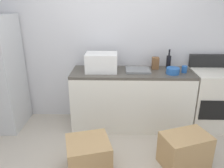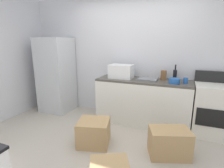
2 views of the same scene
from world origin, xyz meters
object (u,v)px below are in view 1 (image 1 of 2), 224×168
Objects in this scene: stove_oven at (210,98)px; cardboard_box_medium at (88,156)px; mixing_bowl at (173,71)px; microwave at (102,62)px; cardboard_box_small at (185,150)px; wine_bottle at (169,62)px; coffee_mug at (184,69)px; knife_block at (155,63)px.

stove_oven reaches higher than cardboard_box_medium.
mixing_bowl is at bearing 40.07° from cardboard_box_medium.
microwave is 1.35m from cardboard_box_medium.
microwave is at bearing 138.73° from cardboard_box_small.
wine_bottle is 0.54× the size of cardboard_box_small.
stove_oven is 2.08m from cardboard_box_medium.
wine_bottle is 1.35m from cardboard_box_small.
cardboard_box_small is (0.02, -0.81, -0.74)m from mixing_bowl.
coffee_mug is at bearing -173.75° from stove_oven.
microwave is 2.42× the size of mixing_bowl.
stove_oven reaches higher than coffee_mug.
knife_block is (-0.20, -0.02, -0.02)m from wine_bottle.
cardboard_box_medium is 1.16m from cardboard_box_small.
wine_bottle is at bearing 166.67° from stove_oven.
microwave is 1.04m from mixing_bowl.
knife_block is 0.33m from mixing_bowl.
knife_block is at bearing 130.72° from mixing_bowl.
microwave is 2.56× the size of knife_block.
coffee_mug is (1.21, -0.04, -0.09)m from microwave.
microwave reaches higher than mixing_bowl.
wine_bottle is at bearing 91.69° from cardboard_box_small.
wine_bottle reaches higher than cardboard_box_medium.
cardboard_box_medium is (-1.12, -0.95, -0.75)m from mixing_bowl.
cardboard_box_medium is 0.86× the size of cardboard_box_small.
stove_oven is at bearing 0.23° from microwave.
mixing_bowl is (0.01, -0.27, -0.06)m from wine_bottle.
mixing_bowl is at bearing -169.73° from stove_oven.
cardboard_box_medium is at bearing -173.37° from cardboard_box_small.
microwave reaches higher than coffee_mug.
microwave is at bearing -171.01° from wine_bottle.
cardboard_box_small reaches higher than cardboard_box_medium.
microwave is (-1.67, -0.01, 0.57)m from stove_oven.
coffee_mug reaches higher than cardboard_box_medium.
coffee_mug is at bearing -47.26° from wine_bottle.
cardboard_box_small is at bearing -100.19° from coffee_mug.
coffee_mug is (0.19, -0.21, -0.06)m from wine_bottle.
wine_bottle is at bearing 6.59° from knife_block.
microwave reaches higher than cardboard_box_small.
knife_block is at bearing 155.26° from coffee_mug.
cardboard_box_medium is (-0.91, -1.19, -0.79)m from knife_block.
wine_bottle reaches higher than microwave.
stove_oven is at bearing 56.25° from cardboard_box_small.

